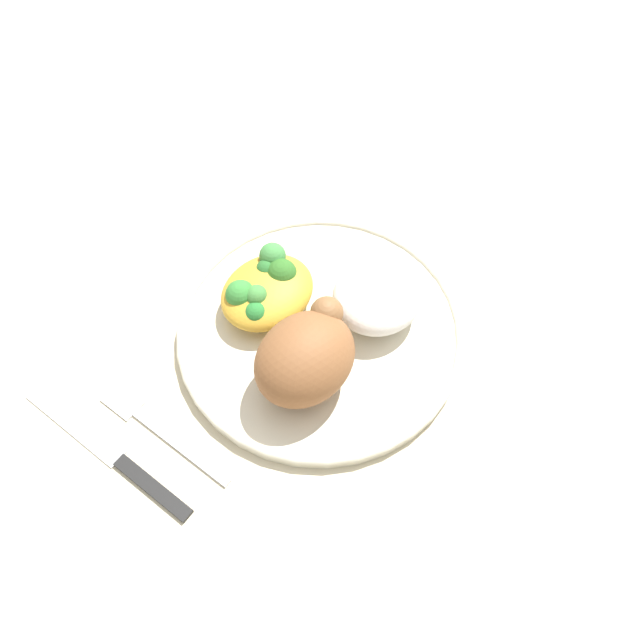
{
  "coord_description": "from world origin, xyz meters",
  "views": [
    {
      "loc": [
        -0.23,
        -0.21,
        0.51
      ],
      "look_at": [
        0.0,
        0.0,
        0.02
      ],
      "focal_mm": 35.59,
      "sensor_mm": 36.0,
      "label": 1
    }
  ],
  "objects_px": {
    "roasted_chicken": "(306,357)",
    "rice_pile": "(378,296)",
    "mac_cheese_with_broccoli": "(266,289)",
    "fork": "(158,429)",
    "plate": "(320,330)",
    "knife": "(119,460)"
  },
  "relations": [
    {
      "from": "mac_cheese_with_broccoli",
      "to": "knife",
      "type": "bearing_deg",
      "value": -174.85
    },
    {
      "from": "plate",
      "to": "knife",
      "type": "bearing_deg",
      "value": 169.46
    },
    {
      "from": "knife",
      "to": "mac_cheese_with_broccoli",
      "type": "bearing_deg",
      "value": 5.15
    },
    {
      "from": "rice_pile",
      "to": "fork",
      "type": "bearing_deg",
      "value": 163.86
    },
    {
      "from": "roasted_chicken",
      "to": "rice_pile",
      "type": "xyz_separation_m",
      "value": [
        0.1,
        0.0,
        -0.01
      ]
    },
    {
      "from": "mac_cheese_with_broccoli",
      "to": "fork",
      "type": "height_order",
      "value": "mac_cheese_with_broccoli"
    },
    {
      "from": "plate",
      "to": "knife",
      "type": "xyz_separation_m",
      "value": [
        -0.21,
        0.04,
        -0.0
      ]
    },
    {
      "from": "plate",
      "to": "fork",
      "type": "xyz_separation_m",
      "value": [
        -0.17,
        0.04,
        -0.0
      ]
    },
    {
      "from": "roasted_chicken",
      "to": "knife",
      "type": "xyz_separation_m",
      "value": [
        -0.16,
        0.07,
        -0.05
      ]
    },
    {
      "from": "rice_pile",
      "to": "fork",
      "type": "xyz_separation_m",
      "value": [
        -0.22,
        0.06,
        -0.03
      ]
    },
    {
      "from": "plate",
      "to": "rice_pile",
      "type": "xyz_separation_m",
      "value": [
        0.05,
        -0.03,
        0.03
      ]
    },
    {
      "from": "mac_cheese_with_broccoli",
      "to": "knife",
      "type": "xyz_separation_m",
      "value": [
        -0.19,
        -0.02,
        -0.03
      ]
    },
    {
      "from": "plate",
      "to": "rice_pile",
      "type": "distance_m",
      "value": 0.06
    },
    {
      "from": "rice_pile",
      "to": "plate",
      "type": "bearing_deg",
      "value": 152.34
    },
    {
      "from": "roasted_chicken",
      "to": "mac_cheese_with_broccoli",
      "type": "distance_m",
      "value": 0.09
    },
    {
      "from": "plate",
      "to": "roasted_chicken",
      "type": "xyz_separation_m",
      "value": [
        -0.05,
        -0.03,
        0.04
      ]
    },
    {
      "from": "roasted_chicken",
      "to": "fork",
      "type": "height_order",
      "value": "roasted_chicken"
    },
    {
      "from": "roasted_chicken",
      "to": "fork",
      "type": "distance_m",
      "value": 0.14
    },
    {
      "from": "plate",
      "to": "knife",
      "type": "height_order",
      "value": "plate"
    },
    {
      "from": "plate",
      "to": "roasted_chicken",
      "type": "relative_size",
      "value": 2.66
    },
    {
      "from": "rice_pile",
      "to": "mac_cheese_with_broccoli",
      "type": "height_order",
      "value": "same"
    },
    {
      "from": "fork",
      "to": "mac_cheese_with_broccoli",
      "type": "bearing_deg",
      "value": 7.16
    }
  ]
}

